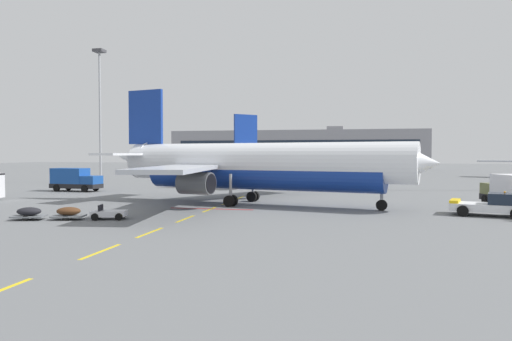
{
  "coord_description": "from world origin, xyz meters",
  "views": [
    {
      "loc": [
        30.9,
        -19.93,
        5.11
      ],
      "look_at": [
        21.38,
        26.17,
        3.44
      ],
      "focal_mm": 33.21,
      "sensor_mm": 36.0,
      "label": 1
    }
  ],
  "objects_px": {
    "pushback_tug": "(493,205)",
    "airliner_mid_left": "(308,163)",
    "apron_light_mast_near": "(100,99)",
    "catering_truck": "(510,190)",
    "baggage_train": "(69,213)",
    "fuel_service_truck": "(75,179)",
    "airliner_foreground": "(255,165)"
  },
  "relations": [
    {
      "from": "airliner_foreground",
      "to": "apron_light_mast_near",
      "type": "xyz_separation_m",
      "value": [
        -34.2,
        29.98,
        10.74
      ]
    },
    {
      "from": "airliner_foreground",
      "to": "baggage_train",
      "type": "distance_m",
      "value": 18.39
    },
    {
      "from": "airliner_mid_left",
      "to": "baggage_train",
      "type": "bearing_deg",
      "value": -107.43
    },
    {
      "from": "airliner_foreground",
      "to": "apron_light_mast_near",
      "type": "relative_size",
      "value": 1.47
    },
    {
      "from": "fuel_service_truck",
      "to": "catering_truck",
      "type": "bearing_deg",
      "value": -9.92
    },
    {
      "from": "pushback_tug",
      "to": "apron_light_mast_near",
      "type": "height_order",
      "value": "apron_light_mast_near"
    },
    {
      "from": "fuel_service_truck",
      "to": "apron_light_mast_near",
      "type": "bearing_deg",
      "value": 109.87
    },
    {
      "from": "apron_light_mast_near",
      "to": "airliner_foreground",
      "type": "bearing_deg",
      "value": -41.23
    },
    {
      "from": "fuel_service_truck",
      "to": "apron_light_mast_near",
      "type": "height_order",
      "value": "apron_light_mast_near"
    },
    {
      "from": "pushback_tug",
      "to": "fuel_service_truck",
      "type": "distance_m",
      "value": 51.21
    },
    {
      "from": "fuel_service_truck",
      "to": "apron_light_mast_near",
      "type": "relative_size",
      "value": 0.31
    },
    {
      "from": "pushback_tug",
      "to": "airliner_mid_left",
      "type": "relative_size",
      "value": 0.25
    },
    {
      "from": "airliner_foreground",
      "to": "pushback_tug",
      "type": "xyz_separation_m",
      "value": [
        20.91,
        -4.66,
        -3.05
      ]
    },
    {
      "from": "catering_truck",
      "to": "fuel_service_truck",
      "type": "distance_m",
      "value": 52.79
    },
    {
      "from": "airliner_foreground",
      "to": "airliner_mid_left",
      "type": "distance_m",
      "value": 31.71
    },
    {
      "from": "airliner_mid_left",
      "to": "catering_truck",
      "type": "bearing_deg",
      "value": -52.66
    },
    {
      "from": "pushback_tug",
      "to": "catering_truck",
      "type": "xyz_separation_m",
      "value": [
        3.49,
        7.28,
        0.74
      ]
    },
    {
      "from": "airliner_mid_left",
      "to": "apron_light_mast_near",
      "type": "relative_size",
      "value": 1.13
    },
    {
      "from": "airliner_mid_left",
      "to": "baggage_train",
      "type": "distance_m",
      "value": 47.47
    },
    {
      "from": "catering_truck",
      "to": "baggage_train",
      "type": "distance_m",
      "value": 39.78
    },
    {
      "from": "airliner_mid_left",
      "to": "apron_light_mast_near",
      "type": "bearing_deg",
      "value": -177.42
    },
    {
      "from": "catering_truck",
      "to": "fuel_service_truck",
      "type": "xyz_separation_m",
      "value": [
        -52.0,
        9.09,
        0.0
      ]
    },
    {
      "from": "apron_light_mast_near",
      "to": "airliner_mid_left",
      "type": "bearing_deg",
      "value": 2.58
    },
    {
      "from": "airliner_foreground",
      "to": "fuel_service_truck",
      "type": "distance_m",
      "value": 30.08
    },
    {
      "from": "pushback_tug",
      "to": "airliner_mid_left",
      "type": "height_order",
      "value": "airliner_mid_left"
    },
    {
      "from": "pushback_tug",
      "to": "airliner_mid_left",
      "type": "distance_m",
      "value": 40.88
    },
    {
      "from": "baggage_train",
      "to": "apron_light_mast_near",
      "type": "distance_m",
      "value": 50.93
    },
    {
      "from": "apron_light_mast_near",
      "to": "fuel_service_truck",
      "type": "bearing_deg",
      "value": -70.13
    },
    {
      "from": "airliner_foreground",
      "to": "fuel_service_truck",
      "type": "relative_size",
      "value": 4.8
    },
    {
      "from": "catering_truck",
      "to": "baggage_train",
      "type": "xyz_separation_m",
      "value": [
        -36.31,
        -16.19,
        -1.12
      ]
    },
    {
      "from": "pushback_tug",
      "to": "baggage_train",
      "type": "distance_m",
      "value": 34.01
    },
    {
      "from": "airliner_mid_left",
      "to": "fuel_service_truck",
      "type": "bearing_deg",
      "value": -146.32
    }
  ]
}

